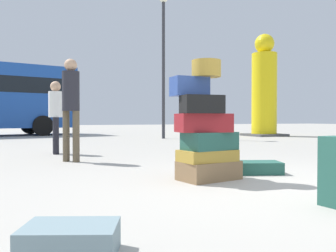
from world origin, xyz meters
name	(u,v)px	position (x,y,z in m)	size (l,w,h in m)	color
ground_plane	(257,186)	(0.00, 0.00, 0.00)	(80.00, 80.00, 0.00)	#ADA89E
suitcase_tower	(205,132)	(-0.36, 0.57, 0.60)	(0.83, 0.57, 1.48)	olive
suitcase_teal_upright_blue	(254,168)	(0.51, 0.76, 0.08)	(0.72, 0.38, 0.17)	#26594C
suitcase_slate_foreground_near	(70,240)	(-2.20, -1.28, 0.09)	(0.51, 0.34, 0.17)	gray
person_bearded_onlooker	(71,100)	(-1.66, 3.09, 1.08)	(0.30, 0.30, 1.81)	brown
person_tourist_with_camera	(56,111)	(-1.79, 4.64, 0.93)	(0.30, 0.34, 1.56)	black
yellow_dummy_statue	(264,91)	(7.40, 9.46, 2.00)	(1.53, 1.53, 4.49)	yellow
lamp_post	(163,42)	(2.54, 9.25, 3.68)	(0.36, 0.36, 5.56)	#333338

